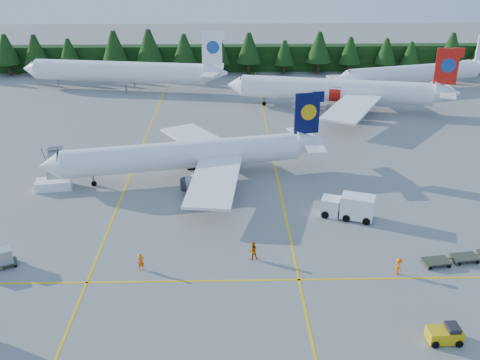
{
  "coord_description": "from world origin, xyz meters",
  "views": [
    {
      "loc": [
        -0.53,
        -47.99,
        29.52
      ],
      "look_at": [
        0.75,
        9.3,
        3.5
      ],
      "focal_mm": 40.0,
      "sensor_mm": 36.0,
      "label": 1
    }
  ],
  "objects_px": {
    "airliner_navy": "(179,156)",
    "airstairs": "(54,181)",
    "airliner_red": "(331,90)",
    "baggage_tug": "(445,334)",
    "service_truck": "(348,206)"
  },
  "relations": [
    {
      "from": "airliner_navy",
      "to": "airstairs",
      "type": "xyz_separation_m",
      "value": [
        -16.01,
        -2.59,
        -2.33
      ]
    },
    {
      "from": "airliner_navy",
      "to": "service_truck",
      "type": "xyz_separation_m",
      "value": [
        20.24,
        -11.51,
        -1.81
      ]
    },
    {
      "from": "airstairs",
      "to": "baggage_tug",
      "type": "distance_m",
      "value": 49.75
    },
    {
      "from": "baggage_tug",
      "to": "airliner_red",
      "type": "bearing_deg",
      "value": 86.45
    },
    {
      "from": "service_truck",
      "to": "baggage_tug",
      "type": "height_order",
      "value": "service_truck"
    },
    {
      "from": "service_truck",
      "to": "baggage_tug",
      "type": "distance_m",
      "value": 21.27
    },
    {
      "from": "airliner_navy",
      "to": "baggage_tug",
      "type": "xyz_separation_m",
      "value": [
        23.76,
        -32.47,
        -2.52
      ]
    },
    {
      "from": "airliner_navy",
      "to": "service_truck",
      "type": "distance_m",
      "value": 23.35
    },
    {
      "from": "airliner_red",
      "to": "service_truck",
      "type": "distance_m",
      "value": 43.31
    },
    {
      "from": "airliner_red",
      "to": "airstairs",
      "type": "distance_m",
      "value": 53.97
    },
    {
      "from": "airstairs",
      "to": "baggage_tug",
      "type": "height_order",
      "value": "airstairs"
    },
    {
      "from": "airstairs",
      "to": "baggage_tug",
      "type": "relative_size",
      "value": 2.41
    },
    {
      "from": "airstairs",
      "to": "baggage_tug",
      "type": "bearing_deg",
      "value": -45.38
    },
    {
      "from": "airliner_navy",
      "to": "airliner_red",
      "type": "xyz_separation_m",
      "value": [
        25.84,
        31.37,
        0.4
      ]
    },
    {
      "from": "airliner_red",
      "to": "airstairs",
      "type": "height_order",
      "value": "airliner_red"
    }
  ]
}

